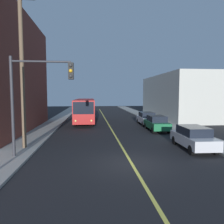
# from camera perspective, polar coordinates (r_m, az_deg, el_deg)

# --- Properties ---
(ground_plane) EXTENTS (120.00, 120.00, 0.00)m
(ground_plane) POSITION_cam_1_polar(r_m,az_deg,el_deg) (12.44, 5.26, -13.52)
(ground_plane) COLOR black
(sidewalk_left) EXTENTS (2.50, 90.00, 0.15)m
(sidewalk_left) POSITION_cam_1_polar(r_m,az_deg,el_deg) (22.49, -18.46, -5.30)
(sidewalk_left) COLOR gray
(sidewalk_left) RESTS_ON ground
(sidewalk_right) EXTENTS (2.50, 90.00, 0.15)m
(sidewalk_right) POSITION_cam_1_polar(r_m,az_deg,el_deg) (23.91, 17.93, -4.70)
(sidewalk_right) COLOR gray
(sidewalk_right) RESTS_ON ground
(lane_stripe_center) EXTENTS (0.16, 60.00, 0.01)m
(lane_stripe_center) POSITION_cam_1_polar(r_m,az_deg,el_deg) (26.98, -0.79, -3.57)
(lane_stripe_center) COLOR #D8CC4C
(lane_stripe_center) RESTS_ON ground
(building_right_warehouse) EXTENTS (12.00, 18.13, 7.00)m
(building_right_warehouse) POSITION_cam_1_polar(r_m,az_deg,el_deg) (38.24, 20.38, 3.83)
(building_right_warehouse) COLOR #B2B2A8
(building_right_warehouse) RESTS_ON ground
(city_bus) EXTENTS (2.59, 12.16, 3.20)m
(city_bus) POSITION_cam_1_polar(r_m,az_deg,el_deg) (30.39, -7.22, 0.76)
(city_bus) COLOR maroon
(city_bus) RESTS_ON ground
(parked_car_silver) EXTENTS (1.93, 4.45, 1.62)m
(parked_car_silver) POSITION_cam_1_polar(r_m,az_deg,el_deg) (16.37, 20.84, -6.33)
(parked_car_silver) COLOR #B7B7BC
(parked_car_silver) RESTS_ON ground
(parked_car_green) EXTENTS (1.90, 4.44, 1.62)m
(parked_car_green) POSITION_cam_1_polar(r_m,az_deg,el_deg) (23.35, 11.82, -2.89)
(parked_car_green) COLOR #196038
(parked_car_green) RESTS_ON ground
(parked_car_white) EXTENTS (1.91, 4.44, 1.62)m
(parked_car_white) POSITION_cam_1_polar(r_m,az_deg,el_deg) (27.79, 9.21, -1.65)
(parked_car_white) COLOR silver
(parked_car_white) RESTS_ON ground
(utility_pole_near) EXTENTS (2.40, 0.28, 11.67)m
(utility_pole_near) POSITION_cam_1_polar(r_m,az_deg,el_deg) (16.30, -22.96, 13.61)
(utility_pole_near) COLOR brown
(utility_pole_near) RESTS_ON sidewalk_left
(traffic_signal_left_corner) EXTENTS (3.75, 0.48, 6.00)m
(traffic_signal_left_corner) POSITION_cam_1_polar(r_m,az_deg,el_deg) (13.68, -19.08, 6.20)
(traffic_signal_left_corner) COLOR #2D2D33
(traffic_signal_left_corner) RESTS_ON sidewalk_left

